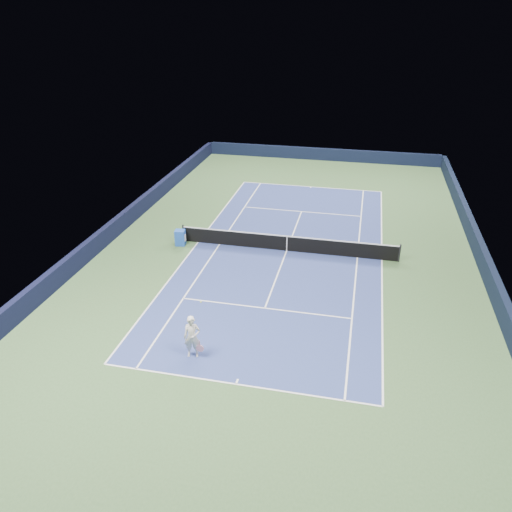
# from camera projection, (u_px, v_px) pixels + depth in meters

# --- Properties ---
(ground) EXTENTS (40.00, 40.00, 0.00)m
(ground) POSITION_uv_depth(u_px,v_px,m) (287.00, 251.00, 29.41)
(ground) COLOR #35532D
(ground) RESTS_ON ground
(wall_far) EXTENTS (22.00, 0.35, 1.10)m
(wall_far) POSITION_uv_depth(u_px,v_px,m) (321.00, 154.00, 46.45)
(wall_far) COLOR black
(wall_far) RESTS_ON ground
(wall_right) EXTENTS (0.35, 40.00, 1.10)m
(wall_right) POSITION_uv_depth(u_px,v_px,m) (484.00, 261.00, 27.07)
(wall_right) COLOR black
(wall_right) RESTS_ON ground
(wall_left) EXTENTS (0.35, 40.00, 1.10)m
(wall_left) POSITION_uv_depth(u_px,v_px,m) (117.00, 226.00, 31.26)
(wall_left) COLOR black
(wall_left) RESTS_ON ground
(court_surface) EXTENTS (10.97, 23.77, 0.01)m
(court_surface) POSITION_uv_depth(u_px,v_px,m) (287.00, 251.00, 29.41)
(court_surface) COLOR navy
(court_surface) RESTS_ON ground
(baseline_far) EXTENTS (10.97, 0.08, 0.00)m
(baseline_far) POSITION_uv_depth(u_px,v_px,m) (311.00, 187.00, 39.77)
(baseline_far) COLOR white
(baseline_far) RESTS_ON ground
(baseline_near) EXTENTS (10.97, 0.08, 0.00)m
(baseline_near) POSITION_uv_depth(u_px,v_px,m) (236.00, 384.00, 19.05)
(baseline_near) COLOR white
(baseline_near) RESTS_ON ground
(sideline_doubles_right) EXTENTS (0.08, 23.77, 0.00)m
(sideline_doubles_right) POSITION_uv_depth(u_px,v_px,m) (382.00, 260.00, 28.35)
(sideline_doubles_right) COLOR white
(sideline_doubles_right) RESTS_ON ground
(sideline_doubles_left) EXTENTS (0.08, 23.77, 0.00)m
(sideline_doubles_left) POSITION_uv_depth(u_px,v_px,m) (198.00, 242.00, 30.47)
(sideline_doubles_left) COLOR white
(sideline_doubles_left) RESTS_ON ground
(sideline_singles_right) EXTENTS (0.08, 23.77, 0.00)m
(sideline_singles_right) POSITION_uv_depth(u_px,v_px,m) (357.00, 257.00, 28.61)
(sideline_singles_right) COLOR white
(sideline_singles_right) RESTS_ON ground
(sideline_singles_left) EXTENTS (0.08, 23.77, 0.00)m
(sideline_singles_left) POSITION_uv_depth(u_px,v_px,m) (220.00, 244.00, 30.21)
(sideline_singles_left) COLOR white
(sideline_singles_left) RESTS_ON ground
(service_line_far) EXTENTS (8.23, 0.08, 0.00)m
(service_line_far) POSITION_uv_depth(u_px,v_px,m) (302.00, 212.00, 34.99)
(service_line_far) COLOR white
(service_line_far) RESTS_ON ground
(service_line_near) EXTENTS (8.23, 0.08, 0.00)m
(service_line_near) POSITION_uv_depth(u_px,v_px,m) (265.00, 308.00, 23.83)
(service_line_near) COLOR white
(service_line_near) RESTS_ON ground
(center_service_line) EXTENTS (0.08, 12.80, 0.00)m
(center_service_line) POSITION_uv_depth(u_px,v_px,m) (287.00, 251.00, 29.41)
(center_service_line) COLOR white
(center_service_line) RESTS_ON ground
(center_mark_far) EXTENTS (0.08, 0.30, 0.00)m
(center_mark_far) POSITION_uv_depth(u_px,v_px,m) (311.00, 187.00, 39.64)
(center_mark_far) COLOR white
(center_mark_far) RESTS_ON ground
(center_mark_near) EXTENTS (0.08, 0.30, 0.00)m
(center_mark_near) POSITION_uv_depth(u_px,v_px,m) (237.00, 382.00, 19.18)
(center_mark_near) COLOR white
(center_mark_near) RESTS_ON ground
(tennis_net) EXTENTS (12.90, 0.10, 1.07)m
(tennis_net) POSITION_uv_depth(u_px,v_px,m) (287.00, 243.00, 29.19)
(tennis_net) COLOR black
(tennis_net) RESTS_ON ground
(sponsor_cube) EXTENTS (0.65, 0.60, 0.95)m
(sponsor_cube) POSITION_uv_depth(u_px,v_px,m) (180.00, 238.00, 29.95)
(sponsor_cube) COLOR blue
(sponsor_cube) RESTS_ON ground
(tennis_player) EXTENTS (0.87, 1.32, 2.04)m
(tennis_player) POSITION_uv_depth(u_px,v_px,m) (192.00, 337.00, 20.19)
(tennis_player) COLOR silver
(tennis_player) RESTS_ON ground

